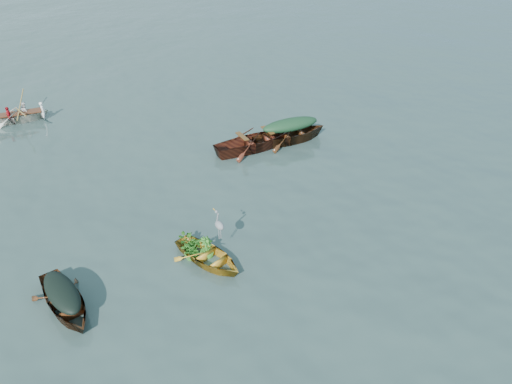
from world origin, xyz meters
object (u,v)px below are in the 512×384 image
dark_covered_boat (67,308)px  green_tarp_boat (290,142)px  rowed_boat (19,122)px  heron (220,229)px  yellow_dinghy (209,262)px  open_wooden_boat (255,149)px

dark_covered_boat → green_tarp_boat: 11.62m
dark_covered_boat → rowed_boat: 13.25m
rowed_boat → heron: (3.49, -13.26, 0.85)m
dark_covered_boat → green_tarp_boat: (10.48, 5.02, 0.00)m
rowed_boat → yellow_dinghy: bearing=-159.5°
green_tarp_boat → rowed_boat: (-9.47, 8.19, 0.00)m
open_wooden_boat → green_tarp_boat: bearing=-93.9°
dark_covered_boat → green_tarp_boat: green_tarp_boat is taller
yellow_dinghy → heron: bearing=5.2°
rowed_boat → heron: 13.73m
dark_covered_boat → rowed_boat: size_ratio=0.91×
green_tarp_boat → heron: (-5.98, -5.06, 0.85)m
dark_covered_boat → rowed_boat: bearing=79.3°
yellow_dinghy → heron: (0.51, 0.21, 0.85)m
dark_covered_boat → open_wooden_boat: 10.27m
green_tarp_boat → open_wooden_boat: open_wooden_boat is taller
open_wooden_boat → yellow_dinghy: bearing=140.5°
yellow_dinghy → heron: size_ratio=3.23×
heron → rowed_boat: bearing=87.3°
open_wooden_boat → rowed_boat: size_ratio=1.30×
yellow_dinghy → green_tarp_boat: 8.36m
dark_covered_boat → heron: 4.58m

